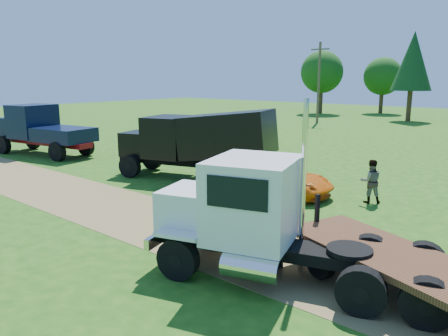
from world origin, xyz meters
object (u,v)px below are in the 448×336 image
Objects in this scene: black_dump_truck at (200,140)px; navy_truck at (40,129)px; flatbed_trailer at (420,275)px; white_semi_tractor at (256,217)px; orange_pickup at (279,179)px.

black_dump_truck is 13.43m from navy_truck.
flatbed_trailer is (12.71, -6.27, -1.23)m from black_dump_truck.
white_semi_tractor is 11.44m from black_dump_truck.
black_dump_truck reaches higher than flatbed_trailer.
white_semi_tractor is 1.05× the size of flatbed_trailer.
orange_pickup is (-4.03, 7.38, -0.91)m from white_semi_tractor.
navy_truck reaches higher than flatbed_trailer.
navy_truck is 1.59× the size of orange_pickup.
white_semi_tractor is 22.87m from navy_truck.
navy_truck is (-13.33, -1.58, -0.30)m from black_dump_truck.
black_dump_truck reaches higher than navy_truck.
orange_pickup is 0.66× the size of flatbed_trailer.
white_semi_tractor is at bearing -144.81° from flatbed_trailer.
orange_pickup is at bearing -16.20° from black_dump_truck.
black_dump_truck is 4.97m from orange_pickup.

